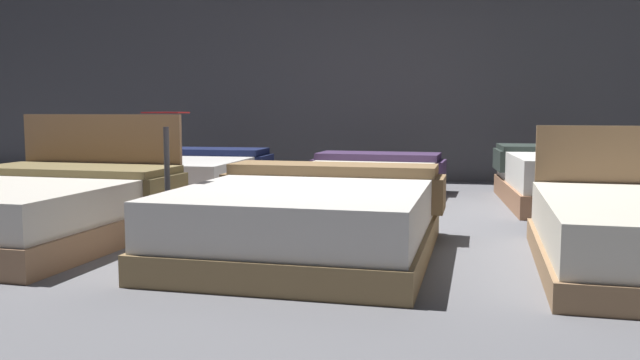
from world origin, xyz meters
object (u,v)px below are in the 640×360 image
at_px(bed_1, 309,219).
at_px(bed_4, 368,181).
at_px(bed_5, 581,179).
at_px(bed_3, 181,175).
at_px(price_sign, 168,196).
at_px(bed_0, 31,209).

xyz_separation_m(bed_1, bed_4, (0.01, 2.84, -0.04)).
bearing_deg(bed_5, bed_3, 177.10).
relative_size(bed_1, bed_4, 0.95).
xyz_separation_m(bed_3, price_sign, (1.12, -2.77, 0.15)).
bearing_deg(price_sign, bed_4, 69.31).
bearing_deg(price_sign, bed_0, -179.06).
bearing_deg(bed_0, bed_4, 55.32).
relative_size(bed_5, price_sign, 2.22).
relative_size(bed_4, bed_5, 1.03).
height_order(bed_1, bed_4, bed_1).
height_order(bed_3, bed_4, bed_3).
height_order(bed_1, bed_5, bed_5).
distance_m(bed_0, bed_3, 2.78).
bearing_deg(bed_3, bed_1, -52.82).
xyz_separation_m(bed_0, bed_3, (-0.02, 2.78, -0.02)).
bearing_deg(bed_3, bed_5, -0.13).
height_order(bed_5, price_sign, price_sign).
height_order(bed_0, price_sign, price_sign).
bearing_deg(bed_5, bed_0, -150.56).
bearing_deg(bed_3, bed_0, -90.11).
bearing_deg(bed_4, bed_5, 3.06).
xyz_separation_m(bed_0, price_sign, (1.10, 0.02, 0.13)).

